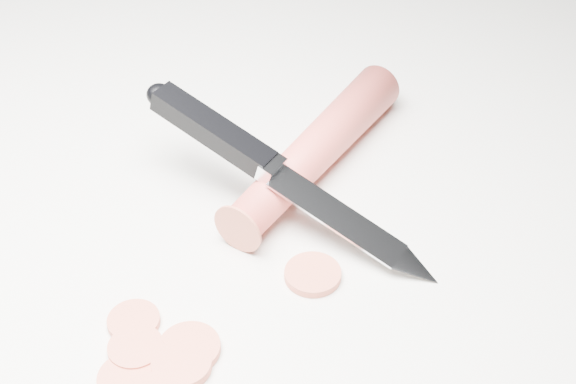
{
  "coord_description": "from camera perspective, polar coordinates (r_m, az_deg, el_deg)",
  "views": [
    {
      "loc": [
        0.08,
        -0.38,
        0.4
      ],
      "look_at": [
        0.07,
        0.06,
        0.02
      ],
      "focal_mm": 50.0,
      "sensor_mm": 36.0,
      "label": 1
    }
  ],
  "objects": [
    {
      "name": "carrot_slice_2",
      "position": [
        0.5,
        -11.27,
        -12.88
      ],
      "size": [
        0.04,
        0.04,
        0.01
      ],
      "primitive_type": "cylinder",
      "color": "#C6563D",
      "rests_on": "ground"
    },
    {
      "name": "carrot",
      "position": [
        0.62,
        2.01,
        3.04
      ],
      "size": [
        0.14,
        0.2,
        0.03
      ],
      "primitive_type": "cylinder",
      "rotation": [
        1.57,
        0.0,
        -0.52
      ],
      "color": "#CB3D35",
      "rests_on": "ground"
    },
    {
      "name": "carrot_slice_1",
      "position": [
        0.53,
        -10.91,
        -9.0
      ],
      "size": [
        0.03,
        0.03,
        0.01
      ],
      "primitive_type": "cylinder",
      "color": "#C6563D",
      "rests_on": "ground"
    },
    {
      "name": "carrot_slice_4",
      "position": [
        0.5,
        -7.57,
        -12.04
      ],
      "size": [
        0.04,
        0.04,
        0.01
      ],
      "primitive_type": "cylinder",
      "color": "#C6563D",
      "rests_on": "ground"
    },
    {
      "name": "ground",
      "position": [
        0.56,
        -7.14,
        -5.58
      ],
      "size": [
        2.4,
        2.4,
        0.0
      ],
      "primitive_type": "plane",
      "color": "silver",
      "rests_on": "ground"
    },
    {
      "name": "carrot_slice_7",
      "position": [
        0.51,
        -7.03,
        -10.96
      ],
      "size": [
        0.04,
        0.04,
        0.01
      ],
      "primitive_type": "cylinder",
      "color": "#C6563D",
      "rests_on": "ground"
    },
    {
      "name": "carrot_slice_5",
      "position": [
        0.51,
        -10.77,
        -10.89
      ],
      "size": [
        0.03,
        0.03,
        0.01
      ],
      "primitive_type": "cylinder",
      "color": "#C6563D",
      "rests_on": "ground"
    },
    {
      "name": "carrot_slice_8",
      "position": [
        0.55,
        1.77,
        -5.88
      ],
      "size": [
        0.04,
        0.04,
        0.01
      ],
      "primitive_type": "cylinder",
      "color": "#C6563D",
      "rests_on": "ground"
    },
    {
      "name": "kitchen_knife",
      "position": [
        0.57,
        -0.03,
        1.15
      ],
      "size": [
        0.23,
        0.15,
        0.08
      ],
      "primitive_type": null,
      "color": "silver",
      "rests_on": "ground"
    }
  ]
}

